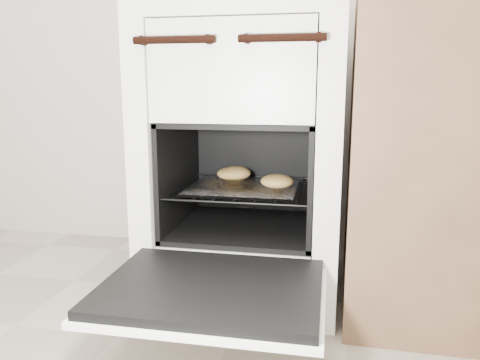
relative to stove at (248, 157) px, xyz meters
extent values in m
cube|color=white|center=(0.00, 0.01, 0.01)|extent=(0.64, 0.68, 0.98)
cylinder|color=black|center=(-0.15, -0.34, 0.37)|extent=(0.23, 0.02, 0.02)
cylinder|color=black|center=(0.15, -0.34, 0.37)|extent=(0.23, 0.02, 0.02)
cube|color=black|center=(0.00, -0.54, -0.26)|extent=(0.55, 0.43, 0.03)
cube|color=white|center=(0.00, -0.54, -0.28)|extent=(0.57, 0.45, 0.02)
cylinder|color=black|center=(-0.23, -0.07, -0.10)|extent=(0.01, 0.45, 0.01)
cylinder|color=black|center=(0.23, -0.07, -0.10)|extent=(0.01, 0.45, 0.01)
cylinder|color=black|center=(0.00, -0.28, -0.10)|extent=(0.46, 0.01, 0.01)
cylinder|color=black|center=(0.00, 0.14, -0.10)|extent=(0.46, 0.01, 0.01)
cylinder|color=black|center=(-0.19, -0.07, -0.10)|extent=(0.01, 0.43, 0.01)
cylinder|color=black|center=(-0.13, -0.07, -0.10)|extent=(0.01, 0.43, 0.01)
cylinder|color=black|center=(-0.06, -0.07, -0.10)|extent=(0.01, 0.43, 0.01)
cylinder|color=black|center=(0.00, -0.07, -0.10)|extent=(0.01, 0.43, 0.01)
cylinder|color=black|center=(0.06, -0.07, -0.10)|extent=(0.01, 0.43, 0.01)
cylinder|color=black|center=(0.13, -0.07, -0.10)|extent=(0.01, 0.43, 0.01)
cylinder|color=black|center=(0.19, -0.07, -0.10)|extent=(0.01, 0.43, 0.01)
cube|color=silver|center=(0.00, -0.09, -0.09)|extent=(0.36, 0.32, 0.01)
ellipsoid|color=tan|center=(-0.07, 0.02, -0.07)|extent=(0.15, 0.15, 0.04)
ellipsoid|color=tan|center=(0.11, -0.09, -0.06)|extent=(0.14, 0.14, 0.05)
ellipsoid|color=tan|center=(-0.05, 0.02, -0.06)|extent=(0.15, 0.15, 0.05)
camera|label=1|loc=(0.28, -1.62, 0.25)|focal=35.00mm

